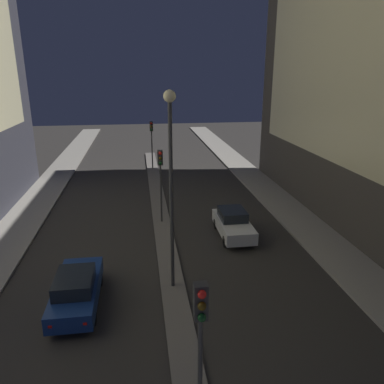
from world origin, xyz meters
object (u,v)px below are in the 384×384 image
traffic_light_mid (160,170)px  car_right_lane (233,224)px  car_left_lane (76,289)px  street_lamp (171,165)px  traffic_light_near (201,331)px  traffic_light_far (152,135)px

traffic_light_mid → car_right_lane: traffic_light_mid is taller
car_left_lane → car_right_lane: (8.01, 5.82, -0.01)m
traffic_light_mid → street_lamp: size_ratio=0.54×
traffic_light_near → street_lamp: street_lamp is taller
traffic_light_near → car_right_lane: size_ratio=1.12×
traffic_light_mid → street_lamp: bearing=-90.0°
traffic_light_mid → car_left_lane: bearing=-115.7°
traffic_light_far → street_lamp: bearing=-90.0°
car_left_lane → car_right_lane: 9.90m
traffic_light_mid → car_right_lane: 5.45m
street_lamp → traffic_light_far: bearing=90.0°
street_lamp → car_left_lane: street_lamp is taller
traffic_light_mid → street_lamp: 7.86m
traffic_light_near → traffic_light_mid: (0.00, 14.95, 0.00)m
traffic_light_mid → traffic_light_far: bearing=90.0°
traffic_light_mid → traffic_light_near: bearing=-90.0°
traffic_light_near → street_lamp: bearing=90.0°
car_left_lane → car_right_lane: bearing=36.0°
traffic_light_far → car_left_lane: traffic_light_far is taller
traffic_light_near → street_lamp: (0.00, 7.40, 2.17)m
traffic_light_mid → traffic_light_far: size_ratio=1.00×
traffic_light_near → traffic_light_far: (0.00, 28.53, 0.00)m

